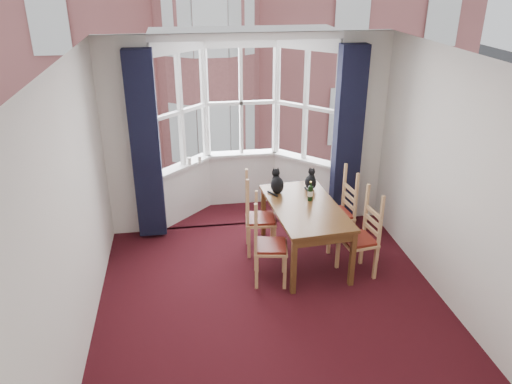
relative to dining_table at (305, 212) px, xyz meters
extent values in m
plane|color=black|center=(-0.59, -1.13, -0.69)|extent=(4.50, 4.50, 0.00)
plane|color=white|center=(-0.59, -1.13, 2.11)|extent=(4.50, 4.50, 0.00)
plane|color=silver|center=(-2.59, -1.13, 0.71)|extent=(0.00, 4.50, 4.50)
plane|color=silver|center=(1.41, -1.13, 0.71)|extent=(0.00, 4.50, 4.50)
plane|color=silver|center=(-0.59, -3.38, 0.71)|extent=(4.00, 0.00, 4.00)
cube|color=silver|center=(-2.24, 1.12, 0.71)|extent=(0.70, 0.12, 2.80)
cube|color=silver|center=(1.06, 1.12, 0.71)|extent=(0.70, 0.12, 2.80)
cube|color=black|center=(-2.01, 0.94, 0.66)|extent=(0.38, 0.22, 2.60)
cube|color=black|center=(0.83, 0.94, 0.66)|extent=(0.38, 0.22, 2.60)
cube|color=brown|center=(0.00, 0.00, 0.06)|extent=(0.96, 1.63, 0.04)
cube|color=brown|center=(-0.31, -0.76, -0.32)|extent=(0.06, 0.06, 0.74)
cube|color=brown|center=(-0.43, 0.70, -0.32)|extent=(0.06, 0.06, 0.74)
cube|color=brown|center=(0.43, -0.70, -0.32)|extent=(0.06, 0.06, 0.74)
cube|color=brown|center=(0.31, 0.76, -0.32)|extent=(0.06, 0.06, 0.74)
cube|color=tan|center=(-0.53, -0.45, -0.21)|extent=(0.47, 0.48, 0.06)
cube|color=#5F1810|center=(-0.53, -0.45, -0.20)|extent=(0.42, 0.44, 0.03)
cube|color=tan|center=(-0.53, 0.28, -0.21)|extent=(0.44, 0.46, 0.06)
cube|color=#5F1810|center=(-0.53, 0.28, -0.20)|extent=(0.39, 0.41, 0.03)
cube|color=tan|center=(0.57, -0.46, -0.21)|extent=(0.46, 0.47, 0.06)
cube|color=#5F1810|center=(0.57, -0.46, -0.20)|extent=(0.41, 0.43, 0.03)
cube|color=tan|center=(0.51, 0.26, -0.21)|extent=(0.45, 0.47, 0.06)
cube|color=#5F1810|center=(0.51, 0.26, -0.20)|extent=(0.41, 0.42, 0.03)
ellipsoid|color=black|center=(-0.28, 0.46, 0.19)|extent=(0.20, 0.25, 0.23)
sphere|color=black|center=(-0.29, 0.54, 0.34)|extent=(0.12, 0.12, 0.11)
cone|color=black|center=(-0.32, 0.54, 0.40)|extent=(0.04, 0.04, 0.05)
cone|color=black|center=(-0.26, 0.54, 0.40)|extent=(0.04, 0.04, 0.05)
ellipsoid|color=black|center=(0.20, 0.51, 0.18)|extent=(0.22, 0.25, 0.20)
sphere|color=black|center=(0.23, 0.58, 0.31)|extent=(0.12, 0.12, 0.10)
cone|color=black|center=(0.20, 0.59, 0.36)|extent=(0.04, 0.04, 0.04)
cone|color=black|center=(0.25, 0.57, 0.36)|extent=(0.04, 0.04, 0.04)
cylinder|color=black|center=(0.10, 0.15, 0.18)|extent=(0.07, 0.07, 0.19)
sphere|color=black|center=(0.10, 0.15, 0.27)|extent=(0.06, 0.06, 0.06)
cylinder|color=black|center=(0.10, 0.15, 0.31)|extent=(0.03, 0.03, 0.08)
cylinder|color=gold|center=(0.10, 0.15, 0.34)|extent=(0.03, 0.03, 0.02)
cylinder|color=silver|center=(0.10, 0.15, 0.19)|extent=(0.07, 0.07, 0.07)
cylinder|color=white|center=(-1.43, 1.47, 0.23)|extent=(0.06, 0.06, 0.11)
cylinder|color=white|center=(-1.27, 1.50, 0.23)|extent=(0.06, 0.06, 0.11)
plane|color=#333335|center=(-0.59, 31.12, -6.69)|extent=(80.00, 80.00, 0.00)
cube|color=#A85956|center=(-0.59, 13.12, 0.31)|extent=(18.00, 6.00, 14.00)
cylinder|color=#A85956|center=(-0.59, 10.12, 0.31)|extent=(3.20, 3.20, 14.00)
camera|label=1|loc=(-1.50, -5.61, 2.88)|focal=35.00mm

